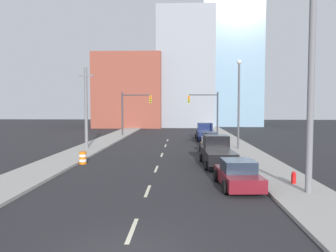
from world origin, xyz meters
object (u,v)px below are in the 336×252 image
at_px(traffic_signal_left, 131,108).
at_px(fire_hydrant, 294,179).
at_px(utility_pole_right_near, 311,85).
at_px(sedan_maroon, 238,175).
at_px(street_lamp, 239,99).
at_px(sedan_brown, 212,146).
at_px(traffic_barrel, 83,158).
at_px(pickup_truck_black, 217,154).
at_px(pickup_truck_navy, 205,133).
at_px(traffic_signal_right, 209,108).
at_px(sedan_white, 210,140).
at_px(utility_pole_left_mid, 86,108).

height_order(traffic_signal_left, fire_hydrant, traffic_signal_left).
bearing_deg(utility_pole_right_near, sedan_maroon, 153.25).
height_order(street_lamp, sedan_brown, street_lamp).
xyz_separation_m(utility_pole_right_near, sedan_brown, (-3.36, 14.37, -4.77)).
bearing_deg(fire_hydrant, street_lamp, 91.73).
distance_m(traffic_signal_left, traffic_barrel, 23.64).
bearing_deg(pickup_truck_black, sedan_maroon, -89.21).
distance_m(sedan_maroon, pickup_truck_navy, 25.52).
bearing_deg(traffic_barrel, traffic_signal_right, 63.54).
height_order(traffic_signal_right, traffic_barrel, traffic_signal_right).
distance_m(traffic_signal_left, pickup_truck_navy, 12.07).
bearing_deg(sedan_maroon, traffic_signal_left, 105.89).
distance_m(traffic_barrel, sedan_white, 16.26).
height_order(fire_hydrant, sedan_brown, sedan_brown).
bearing_deg(utility_pole_right_near, traffic_signal_left, 113.35).
distance_m(utility_pole_left_mid, traffic_barrel, 9.12).
relative_size(utility_pole_right_near, sedan_white, 2.27).
xyz_separation_m(traffic_barrel, sedan_brown, (10.47, 5.95, 0.21)).
bearing_deg(sedan_brown, fire_hydrant, -76.75).
height_order(traffic_signal_left, sedan_brown, traffic_signal_left).
bearing_deg(street_lamp, sedan_white, 124.01).
relative_size(sedan_maroon, sedan_brown, 0.94).
bearing_deg(sedan_white, pickup_truck_black, -90.00).
distance_m(traffic_signal_left, traffic_signal_right, 11.50).
xyz_separation_m(traffic_signal_right, sedan_maroon, (-0.97, -30.15, -3.51)).
bearing_deg(traffic_signal_right, traffic_barrel, -116.46).
bearing_deg(traffic_barrel, sedan_white, 48.41).
height_order(utility_pole_right_near, pickup_truck_black, utility_pole_right_near).
xyz_separation_m(traffic_signal_right, utility_pole_left_mid, (-13.66, -15.31, 0.07)).
height_order(sedan_maroon, pickup_truck_black, pickup_truck_black).
distance_m(traffic_signal_right, pickup_truck_navy, 5.77).
distance_m(sedan_maroon, sedan_brown, 12.77).
distance_m(utility_pole_right_near, pickup_truck_navy, 27.67).
bearing_deg(traffic_signal_right, sedan_white, -94.23).
bearing_deg(pickup_truck_black, sedan_white, 85.15).
relative_size(utility_pole_left_mid, street_lamp, 0.92).
relative_size(sedan_brown, sedan_white, 1.03).
relative_size(utility_pole_right_near, pickup_truck_navy, 1.69).
relative_size(traffic_signal_left, fire_hydrant, 7.75).
distance_m(traffic_signal_left, sedan_white, 15.85).
bearing_deg(fire_hydrant, traffic_signal_left, 114.55).
xyz_separation_m(sedan_maroon, sedan_brown, (-0.18, 12.77, -0.01)).
xyz_separation_m(traffic_signal_left, traffic_barrel, (-0.12, -23.34, -3.73)).
height_order(utility_pole_right_near, utility_pole_left_mid, utility_pole_right_near).
distance_m(traffic_signal_left, sedan_brown, 20.54).
xyz_separation_m(sedan_maroon, sedan_white, (0.14, 18.97, 0.00)).
xyz_separation_m(utility_pole_left_mid, fire_hydrant, (15.79, -14.55, -3.86)).
bearing_deg(traffic_signal_right, pickup_truck_black, -93.28).
relative_size(utility_pole_right_near, pickup_truck_black, 1.93).
bearing_deg(street_lamp, utility_pole_left_mid, -178.49).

